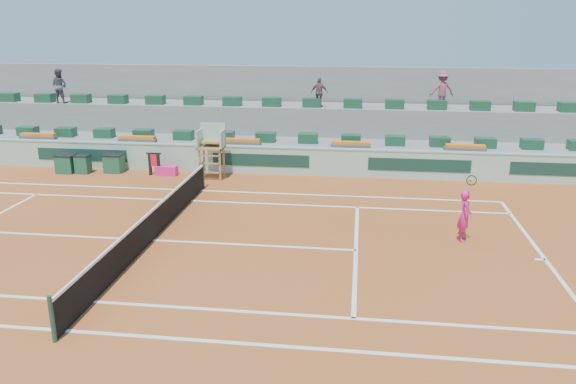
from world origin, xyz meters
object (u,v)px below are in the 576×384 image
tennis_player (465,215)px  umpire_chair (212,144)px  drink_cooler_a (114,163)px  player_bag (167,171)px

tennis_player → umpire_chair: bearing=147.3°
drink_cooler_a → player_bag: bearing=-4.7°
umpire_chair → tennis_player: (9.73, -6.24, -0.71)m
player_bag → umpire_chair: size_ratio=0.40×
umpire_chair → drink_cooler_a: bearing=175.9°
umpire_chair → drink_cooler_a: size_ratio=2.86×
player_bag → tennis_player: tennis_player is taller
player_bag → umpire_chair: umpire_chair is taller
drink_cooler_a → tennis_player: size_ratio=0.37×
tennis_player → drink_cooler_a: bearing=155.5°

